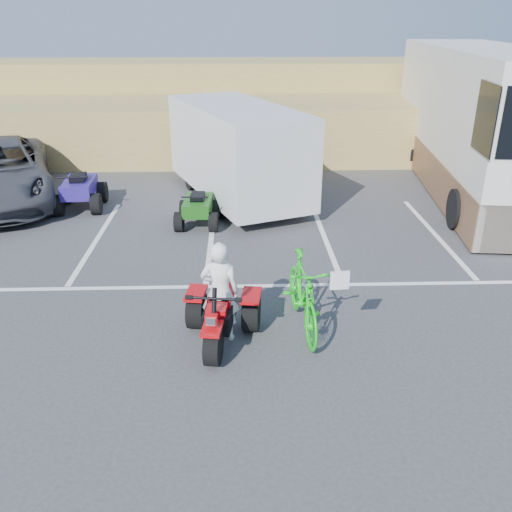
{
  "coord_description": "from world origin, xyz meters",
  "views": [
    {
      "loc": [
        0.67,
        -7.02,
        4.83
      ],
      "look_at": [
        0.95,
        1.6,
        1.0
      ],
      "focal_mm": 38.0,
      "sensor_mm": 36.0,
      "label": 1
    }
  ],
  "objects_px": {
    "cargo_trailer": "(237,150)",
    "rv_motorhome": "(476,129)",
    "red_trike_atv": "(220,342)",
    "quad_atv_blue": "(82,208)",
    "rider": "(220,292)",
    "quad_atv_green": "(199,225)",
    "green_dirt_bike": "(303,294)"
  },
  "relations": [
    {
      "from": "cargo_trailer",
      "to": "rv_motorhome",
      "type": "xyz_separation_m",
      "value": [
        7.18,
        1.1,
        0.31
      ]
    },
    {
      "from": "cargo_trailer",
      "to": "rv_motorhome",
      "type": "distance_m",
      "value": 7.27
    },
    {
      "from": "red_trike_atv",
      "to": "quad_atv_blue",
      "type": "height_order",
      "value": "quad_atv_blue"
    },
    {
      "from": "rider",
      "to": "quad_atv_blue",
      "type": "relative_size",
      "value": 1.03
    },
    {
      "from": "red_trike_atv",
      "to": "quad_atv_green",
      "type": "xyz_separation_m",
      "value": [
        -0.69,
        5.44,
        0.0
      ]
    },
    {
      "from": "green_dirt_bike",
      "to": "quad_atv_green",
      "type": "relative_size",
      "value": 1.52
    },
    {
      "from": "rider",
      "to": "green_dirt_bike",
      "type": "relative_size",
      "value": 0.79
    },
    {
      "from": "quad_atv_green",
      "to": "rider",
      "type": "bearing_deg",
      "value": -79.35
    },
    {
      "from": "green_dirt_bike",
      "to": "cargo_trailer",
      "type": "xyz_separation_m",
      "value": [
        -1.08,
        7.13,
        0.78
      ]
    },
    {
      "from": "quad_atv_blue",
      "to": "rider",
      "type": "bearing_deg",
      "value": -63.22
    },
    {
      "from": "red_trike_atv",
      "to": "quad_atv_green",
      "type": "distance_m",
      "value": 5.48
    },
    {
      "from": "cargo_trailer",
      "to": "quad_atv_blue",
      "type": "xyz_separation_m",
      "value": [
        -4.26,
        -0.73,
        -1.42
      ]
    },
    {
      "from": "green_dirt_bike",
      "to": "quad_atv_blue",
      "type": "bearing_deg",
      "value": 124.49
    },
    {
      "from": "quad_atv_blue",
      "to": "quad_atv_green",
      "type": "bearing_deg",
      "value": -26.99
    },
    {
      "from": "quad_atv_green",
      "to": "green_dirt_bike",
      "type": "bearing_deg",
      "value": -64.68
    },
    {
      "from": "red_trike_atv",
      "to": "rider",
      "type": "height_order",
      "value": "rider"
    },
    {
      "from": "rv_motorhome",
      "to": "quad_atv_green",
      "type": "bearing_deg",
      "value": -151.85
    },
    {
      "from": "green_dirt_bike",
      "to": "quad_atv_blue",
      "type": "height_order",
      "value": "green_dirt_bike"
    },
    {
      "from": "rv_motorhome",
      "to": "rider",
      "type": "bearing_deg",
      "value": -124.6
    },
    {
      "from": "rv_motorhome",
      "to": "cargo_trailer",
      "type": "bearing_deg",
      "value": -164.65
    },
    {
      "from": "red_trike_atv",
      "to": "quad_atv_blue",
      "type": "relative_size",
      "value": 1.0
    },
    {
      "from": "rider",
      "to": "green_dirt_bike",
      "type": "xyz_separation_m",
      "value": [
        1.35,
        0.27,
        -0.2
      ]
    },
    {
      "from": "quad_atv_blue",
      "to": "rv_motorhome",
      "type": "bearing_deg",
      "value": 5.01
    },
    {
      "from": "rider",
      "to": "rv_motorhome",
      "type": "bearing_deg",
      "value": -123.6
    },
    {
      "from": "red_trike_atv",
      "to": "rider",
      "type": "bearing_deg",
      "value": 90.0
    },
    {
      "from": "rider",
      "to": "cargo_trailer",
      "type": "height_order",
      "value": "cargo_trailer"
    },
    {
      "from": "green_dirt_bike",
      "to": "rv_motorhome",
      "type": "relative_size",
      "value": 0.19
    },
    {
      "from": "cargo_trailer",
      "to": "rv_motorhome",
      "type": "height_order",
      "value": "rv_motorhome"
    },
    {
      "from": "green_dirt_bike",
      "to": "quad_atv_blue",
      "type": "xyz_separation_m",
      "value": [
        -5.34,
        6.4,
        -0.64
      ]
    },
    {
      "from": "quad_atv_green",
      "to": "cargo_trailer",
      "type": "bearing_deg",
      "value": 68.24
    },
    {
      "from": "quad_atv_blue",
      "to": "red_trike_atv",
      "type": "bearing_deg",
      "value": -63.89
    },
    {
      "from": "red_trike_atv",
      "to": "green_dirt_bike",
      "type": "distance_m",
      "value": 1.57
    }
  ]
}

